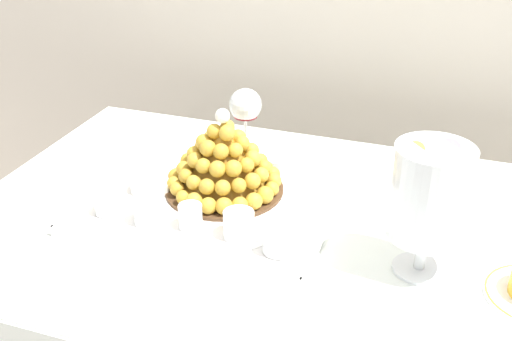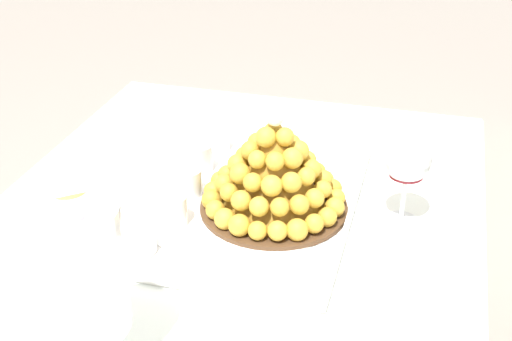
{
  "view_description": "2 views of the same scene",
  "coord_description": "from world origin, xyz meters",
  "views": [
    {
      "loc": [
        0.24,
        -1.09,
        1.46
      ],
      "look_at": [
        -0.14,
        0.01,
        0.84
      ],
      "focal_mm": 44.09,
      "sensor_mm": 36.0,
      "label": 1
    },
    {
      "loc": [
        0.83,
        0.33,
        1.42
      ],
      "look_at": [
        -0.16,
        0.06,
        0.85
      ],
      "focal_mm": 49.38,
      "sensor_mm": 36.0,
      "label": 2
    }
  ],
  "objects": [
    {
      "name": "dessert_cup_right",
      "position": [
        -0.05,
        -0.11,
        0.76
      ],
      "size": [
        0.06,
        0.06,
        0.05
      ],
      "color": "silver",
      "rests_on": "serving_tray"
    },
    {
      "name": "croquembouche",
      "position": [
        -0.24,
        0.07,
        0.81
      ],
      "size": [
        0.27,
        0.27,
        0.2
      ],
      "color": "#4C331E",
      "rests_on": "serving_tray"
    },
    {
      "name": "buffet_table",
      "position": [
        0.0,
        0.0,
        0.64
      ],
      "size": [
        1.54,
        0.91,
        0.73
      ],
      "color": "brown",
      "rests_on": "ground_plane"
    },
    {
      "name": "dessert_cup_centre",
      "position": [
        -0.24,
        -0.09,
        0.76
      ],
      "size": [
        0.05,
        0.05,
        0.05
      ],
      "color": "silver",
      "rests_on": "serving_tray"
    },
    {
      "name": "creme_brulee_ramekin",
      "position": [
        -0.4,
        0.02,
        0.75
      ],
      "size": [
        0.1,
        0.1,
        0.03
      ],
      "color": "white",
      "rests_on": "serving_tray"
    },
    {
      "name": "wine_glass",
      "position": [
        -0.27,
        0.3,
        0.85
      ],
      "size": [
        0.08,
        0.08,
        0.17
      ],
      "color": "silver",
      "rests_on": "buffet_table"
    },
    {
      "name": "dessert_cup_mid_right",
      "position": [
        -0.14,
        -0.09,
        0.76
      ],
      "size": [
        0.06,
        0.06,
        0.06
      ],
      "color": "silver",
      "rests_on": "serving_tray"
    },
    {
      "name": "serving_tray",
      "position": [
        -0.24,
        0.0,
        0.74
      ],
      "size": [
        0.54,
        0.43,
        0.02
      ],
      "color": "white",
      "rests_on": "buffet_table"
    },
    {
      "name": "macaron_goblet",
      "position": [
        0.22,
        -0.08,
        0.9
      ],
      "size": [
        0.14,
        0.14,
        0.27
      ],
      "color": "white",
      "rests_on": "buffet_table"
    },
    {
      "name": "dessert_cup_left",
      "position": [
        -0.44,
        -0.1,
        0.76
      ],
      "size": [
        0.05,
        0.05,
        0.05
      ],
      "color": "silver",
      "rests_on": "serving_tray"
    },
    {
      "name": "dessert_cup_mid_left",
      "position": [
        -0.34,
        -0.11,
        0.76
      ],
      "size": [
        0.06,
        0.06,
        0.06
      ],
      "color": "silver",
      "rests_on": "serving_tray"
    }
  ]
}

